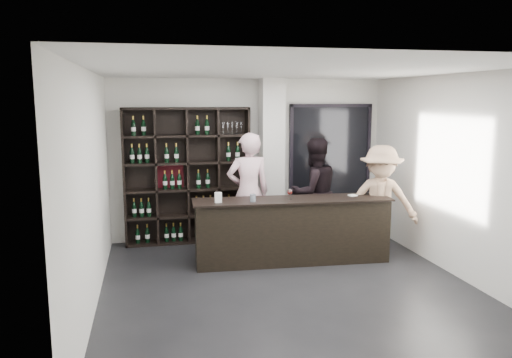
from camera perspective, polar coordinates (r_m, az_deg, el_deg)
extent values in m
cube|color=black|center=(6.92, 3.88, -12.49)|extent=(5.00, 5.50, 0.01)
cube|color=silver|center=(8.97, 1.77, 2.15)|extent=(0.40, 0.40, 2.90)
cube|color=black|center=(9.55, 8.46, 2.17)|extent=(1.60, 0.08, 2.10)
cube|color=black|center=(9.55, 8.46, 2.17)|extent=(1.48, 0.02, 1.98)
cube|color=black|center=(7.86, 4.16, -6.00)|extent=(3.01, 0.56, 0.99)
cube|color=black|center=(7.74, 4.20, -2.38)|extent=(3.09, 0.64, 0.03)
imported|color=beige|center=(8.33, -0.88, -1.54)|extent=(0.75, 0.51, 2.00)
imported|color=black|center=(8.63, 6.62, -1.59)|extent=(1.04, 0.89, 1.89)
imported|color=tan|center=(8.24, 14.03, -2.57)|extent=(1.34, 1.03, 1.82)
cylinder|color=#A4B2C4|center=(7.49, -0.37, -2.18)|extent=(0.09, 0.09, 0.12)
cube|color=white|center=(8.09, 11.00, -1.85)|extent=(0.14, 0.14, 0.02)
cube|color=white|center=(7.45, -4.34, -2.12)|extent=(0.10, 0.06, 0.15)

